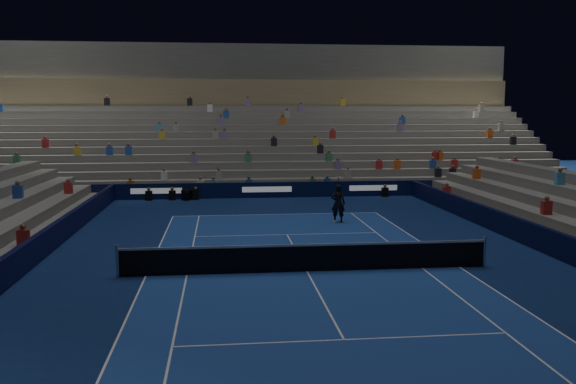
{
  "coord_description": "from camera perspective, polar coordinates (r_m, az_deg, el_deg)",
  "views": [
    {
      "loc": [
        -2.9,
        -20.28,
        5.49
      ],
      "look_at": [
        0.0,
        6.0,
        2.0
      ],
      "focal_mm": 37.87,
      "sensor_mm": 36.0,
      "label": 1
    }
  ],
  "objects": [
    {
      "name": "court_surface",
      "position": [
        21.21,
        1.79,
        -7.47
      ],
      "size": [
        10.97,
        23.77,
        0.01
      ],
      "primitive_type": "cube",
      "color": "navy",
      "rests_on": "ground"
    },
    {
      "name": "tennis_player",
      "position": [
        30.37,
        4.72,
        -1.07
      ],
      "size": [
        0.81,
        0.64,
        1.94
      ],
      "primitive_type": "imported",
      "rotation": [
        0.0,
        0.0,
        2.86
      ],
      "color": "black",
      "rests_on": "ground"
    },
    {
      "name": "ground",
      "position": [
        21.21,
        1.79,
        -7.49
      ],
      "size": [
        90.0,
        90.0,
        0.0
      ],
      "primitive_type": "plane",
      "color": "#0C1E4D",
      "rests_on": "ground"
    },
    {
      "name": "sponsor_barrier_east",
      "position": [
        24.4,
        25.08,
        -5.01
      ],
      "size": [
        0.25,
        37.0,
        1.0
      ],
      "primitive_type": "cube",
      "color": "black",
      "rests_on": "ground"
    },
    {
      "name": "grandstand_main",
      "position": [
        48.32,
        -2.86,
        5.0
      ],
      "size": [
        44.0,
        15.2,
        11.2
      ],
      "color": "slate",
      "rests_on": "ground"
    },
    {
      "name": "broadcast_camera",
      "position": [
        38.63,
        -9.48,
        -0.25
      ],
      "size": [
        0.69,
        1.04,
        0.65
      ],
      "color": "black",
      "rests_on": "ground"
    },
    {
      "name": "tennis_net",
      "position": [
        21.09,
        1.8,
        -6.16
      ],
      "size": [
        12.9,
        0.1,
        1.1
      ],
      "color": "#B2B2B7",
      "rests_on": "ground"
    },
    {
      "name": "sponsor_barrier_far",
      "position": [
        39.21,
        -2.0,
        0.2
      ],
      "size": [
        44.0,
        0.25,
        1.0
      ],
      "primitive_type": "cube",
      "color": "black",
      "rests_on": "ground"
    },
    {
      "name": "sponsor_barrier_west",
      "position": [
        21.97,
        -24.29,
        -6.29
      ],
      "size": [
        0.25,
        37.0,
        1.0
      ],
      "primitive_type": "cube",
      "color": "black",
      "rests_on": "ground"
    }
  ]
}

